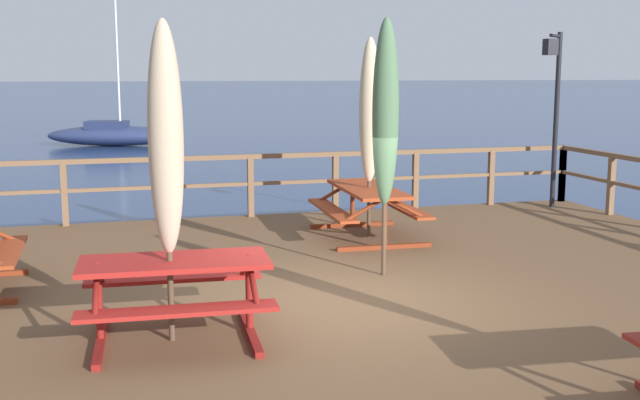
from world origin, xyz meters
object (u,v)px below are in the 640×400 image
Objects in this scene: patio_umbrella_short_front at (166,140)px; picnic_table_mid_right at (368,201)px; picnic_table_back_right at (175,282)px; lamp_post_hooked at (554,93)px; patio_umbrella_tall_front at (386,114)px; patio_umbrella_tall_back_right at (370,111)px; sailboat_distant at (113,134)px.

picnic_table_mid_right is at bearing 49.90° from patio_umbrella_short_front.
lamp_post_hooked is (7.27, 5.33, 1.56)m from picnic_table_back_right.
picnic_table_back_right is 3.47m from patio_umbrella_tall_front.
picnic_table_mid_right is 0.65× the size of lamp_post_hooked.
lamp_post_hooked reaches higher than picnic_table_mid_right.
picnic_table_back_right is 0.57× the size of lamp_post_hooked.
picnic_table_back_right is 0.61× the size of patio_umbrella_tall_back_right.
patio_umbrella_tall_back_right is 4.29m from lamp_post_hooked.
patio_umbrella_tall_back_right reaches higher than picnic_table_mid_right.
lamp_post_hooked is 0.41× the size of sailboat_distant.
patio_umbrella_tall_back_right is at bearing 75.51° from patio_umbrella_tall_front.
sailboat_distant is (-3.37, 25.25, -0.84)m from picnic_table_mid_right.
patio_umbrella_tall_front reaches higher than picnic_table_back_right.
lamp_post_hooked is at bearing 38.61° from patio_umbrella_tall_front.
lamp_post_hooked is at bearing 20.07° from picnic_table_mid_right.
picnic_table_mid_right is 0.71× the size of patio_umbrella_short_front.
patio_umbrella_tall_front is 0.98× the size of lamp_post_hooked.
picnic_table_mid_right is 2.67m from patio_umbrella_tall_front.
lamp_post_hooked reaches higher than patio_umbrella_short_front.
patio_umbrella_tall_back_right is at bearing -82.34° from sailboat_distant.
sailboat_distant is at bearing 107.34° from lamp_post_hooked.
picnic_table_back_right is 1.33m from patio_umbrella_short_front.
picnic_table_back_right is 0.24× the size of sailboat_distant.
picnic_table_back_right is 0.62× the size of patio_umbrella_short_front.
sailboat_distant reaches higher than patio_umbrella_tall_front.
lamp_post_hooked is at bearing 20.10° from patio_umbrella_tall_back_right.
picnic_table_mid_right is 25.48m from sailboat_distant.
lamp_post_hooked is (4.05, 1.48, 1.55)m from picnic_table_mid_right.
patio_umbrella_tall_front is at bearing -84.11° from sailboat_distant.
patio_umbrella_short_front is at bearing -89.81° from sailboat_distant.
patio_umbrella_tall_front is 5.88m from lamp_post_hooked.
patio_umbrella_tall_back_right is 0.96× the size of patio_umbrella_tall_front.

